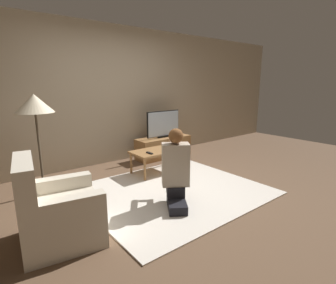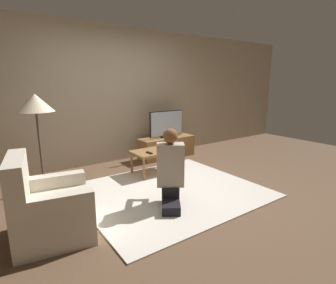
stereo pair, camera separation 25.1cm
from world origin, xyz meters
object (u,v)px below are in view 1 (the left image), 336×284
(floor_lamp, at_px, (35,108))
(person_kneeling, at_px, (176,168))
(tv, at_px, (163,124))
(coffee_table, at_px, (156,153))
(armchair, at_px, (57,214))

(floor_lamp, distance_m, person_kneeling, 2.03)
(tv, bearing_deg, coffee_table, -134.85)
(coffee_table, xyz_separation_m, floor_lamp, (-1.76, 0.29, 0.86))
(floor_lamp, height_order, armchair, floor_lamp)
(coffee_table, relative_size, floor_lamp, 0.59)
(tv, xyz_separation_m, person_kneeling, (-1.23, -1.85, -0.21))
(tv, relative_size, coffee_table, 0.97)
(tv, height_order, person_kneeling, person_kneeling)
(floor_lamp, bearing_deg, person_kneeling, -49.05)
(coffee_table, distance_m, person_kneeling, 1.26)
(tv, distance_m, coffee_table, 1.07)
(person_kneeling, bearing_deg, tv, -89.95)
(coffee_table, bearing_deg, person_kneeling, -114.45)
(tv, bearing_deg, floor_lamp, -170.30)
(coffee_table, xyz_separation_m, armchair, (-1.94, -1.03, -0.07))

